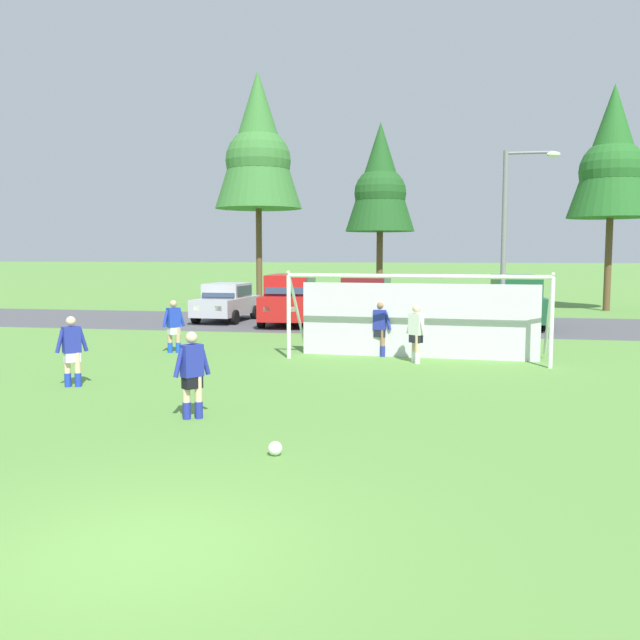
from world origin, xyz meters
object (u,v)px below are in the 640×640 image
at_px(parked_car_slot_center_right, 516,300).
at_px(player_winger_right, 416,334).
at_px(parked_car_slot_left, 290,299).
at_px(street_lamp, 509,242).
at_px(player_midfield_center, 174,326).
at_px(parked_car_slot_far_left, 226,302).
at_px(player_striker_near, 192,375).
at_px(parked_car_slot_center, 423,304).
at_px(parked_car_slot_center_left, 366,299).
at_px(soccer_ball, 275,448).
at_px(player_defender_far, 380,329).
at_px(soccer_goal, 417,315).
at_px(player_winger_left, 72,351).

bearing_deg(parked_car_slot_center_right, player_winger_right, -109.90).
height_order(parked_car_slot_left, street_lamp, street_lamp).
bearing_deg(player_midfield_center, player_winger_right, -4.69).
bearing_deg(parked_car_slot_left, parked_car_slot_far_left, 163.59).
xyz_separation_m(player_striker_near, street_lamp, (6.82, 13.38, 2.66)).
bearing_deg(parked_car_slot_center, parked_car_slot_center_left, -166.52).
bearing_deg(soccer_ball, parked_car_slot_center_right, 74.40).
relative_size(player_striker_near, parked_car_slot_left, 0.35).
distance_m(soccer_ball, parked_car_slot_left, 19.04).
bearing_deg(parked_car_slot_center, street_lamp, -54.17).
distance_m(player_winger_right, street_lamp, 7.32).
height_order(player_winger_right, parked_car_slot_far_left, parked_car_slot_far_left).
bearing_deg(street_lamp, parked_car_slot_left, 159.74).
bearing_deg(player_winger_right, soccer_ball, -100.62).
bearing_deg(player_defender_far, player_midfield_center, -175.72).
xyz_separation_m(soccer_goal, street_lamp, (3.02, 5.34, 2.19)).
bearing_deg(soccer_goal, player_winger_left, -143.52).
bearing_deg(soccer_ball, parked_car_slot_far_left, 110.36).
distance_m(player_midfield_center, parked_car_slot_center_left, 10.55).
relative_size(player_midfield_center, player_defender_far, 1.00).
height_order(player_defender_far, parked_car_slot_far_left, parked_car_slot_far_left).
xyz_separation_m(player_winger_left, parked_car_slot_center_left, (5.11, 14.81, 0.29)).
height_order(soccer_ball, parked_car_slot_center_right, parked_car_slot_center_right).
xyz_separation_m(player_midfield_center, player_winger_left, (-0.20, -5.48, 0.00)).
distance_m(player_striker_near, street_lamp, 15.25).
bearing_deg(player_defender_far, player_striker_near, -107.97).
bearing_deg(parked_car_slot_center_right, player_striker_near, -113.27).
relative_size(soccer_ball, street_lamp, 0.03).
bearing_deg(player_midfield_center, street_lamp, 27.78).
relative_size(parked_car_slot_far_left, parked_car_slot_left, 0.92).
height_order(parked_car_slot_left, parked_car_slot_center_left, same).
height_order(player_striker_near, parked_car_slot_center_right, parked_car_slot_center_right).
xyz_separation_m(player_midfield_center, parked_car_slot_left, (1.68, 8.76, 0.29)).
bearing_deg(player_midfield_center, player_winger_left, -92.10).
bearing_deg(player_winger_right, player_winger_left, -147.55).
height_order(player_midfield_center, parked_car_slot_center_left, parked_car_slot_center_left).
relative_size(soccer_goal, player_midfield_center, 4.58).
bearing_deg(street_lamp, player_defender_far, -129.23).
bearing_deg(parked_car_slot_left, parked_car_slot_center, 11.54).
relative_size(player_winger_right, parked_car_slot_center, 0.38).
bearing_deg(player_midfield_center, parked_car_slot_left, 79.14).
xyz_separation_m(player_striker_near, parked_car_slot_center, (3.65, 17.77, 0.05)).
bearing_deg(player_winger_right, parked_car_slot_far_left, 131.04).
xyz_separation_m(soccer_goal, parked_car_slot_far_left, (-8.96, 9.52, -0.42)).
relative_size(soccer_ball, player_defender_far, 0.13).
xyz_separation_m(soccer_ball, street_lamp, (4.73, 15.34, 3.37)).
bearing_deg(street_lamp, player_winger_right, -116.14).
bearing_deg(street_lamp, soccer_ball, -107.15).
distance_m(soccer_goal, street_lamp, 6.51).
bearing_deg(street_lamp, player_midfield_center, -152.22).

